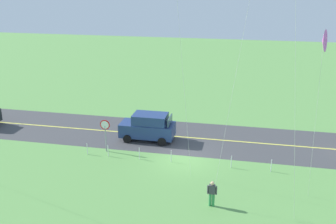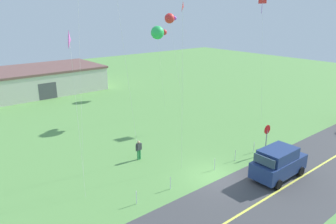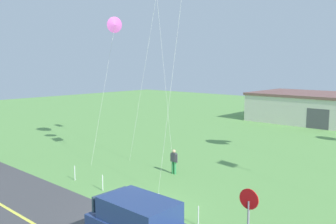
# 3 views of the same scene
# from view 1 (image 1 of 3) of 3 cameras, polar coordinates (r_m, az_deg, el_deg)

# --- Properties ---
(ground_plane) EXTENTS (120.00, 120.00, 0.10)m
(ground_plane) POSITION_cam_1_polar(r_m,az_deg,el_deg) (28.04, 2.32, -7.16)
(ground_plane) COLOR #60994C
(asphalt_road) EXTENTS (120.00, 7.00, 0.00)m
(asphalt_road) POSITION_cam_1_polar(r_m,az_deg,el_deg) (31.61, 3.52, -3.89)
(asphalt_road) COLOR #424244
(asphalt_road) RESTS_ON ground
(road_centre_stripe) EXTENTS (120.00, 0.16, 0.00)m
(road_centre_stripe) POSITION_cam_1_polar(r_m,az_deg,el_deg) (31.61, 3.52, -3.88)
(road_centre_stripe) COLOR #E5E04C
(road_centre_stripe) RESTS_ON asphalt_road
(car_suv_foreground) EXTENTS (4.40, 2.12, 2.24)m
(car_suv_foreground) POSITION_cam_1_polar(r_m,az_deg,el_deg) (30.77, -3.00, -2.22)
(car_suv_foreground) COLOR navy
(car_suv_foreground) RESTS_ON ground
(stop_sign) EXTENTS (0.76, 0.08, 2.56)m
(stop_sign) POSITION_cam_1_polar(r_m,az_deg,el_deg) (28.84, -9.47, -2.61)
(stop_sign) COLOR gray
(stop_sign) RESTS_ON ground
(person_adult_near) EXTENTS (0.58, 0.22, 1.60)m
(person_adult_near) POSITION_cam_1_polar(r_m,az_deg,el_deg) (22.37, 6.66, -12.03)
(person_adult_near) COLOR #338C4C
(person_adult_near) RESTS_ON ground
(kite_orange_near) EXTENTS (0.97, 2.39, 10.23)m
(kite_orange_near) POSITION_cam_1_polar(r_m,az_deg,el_deg) (20.09, 22.45, 9.81)
(kite_orange_near) COLOR silver
(kite_orange_near) RESTS_ON ground
(fence_post_0) EXTENTS (0.05, 0.05, 0.90)m
(fence_post_0) POSITION_cam_1_polar(r_m,az_deg,el_deg) (27.00, 15.32, -7.81)
(fence_post_0) COLOR silver
(fence_post_0) RESTS_ON ground
(fence_post_1) EXTENTS (0.05, 0.05, 0.90)m
(fence_post_1) POSITION_cam_1_polar(r_m,az_deg,el_deg) (26.91, 9.54, -7.44)
(fence_post_1) COLOR silver
(fence_post_1) RESTS_ON ground
(fence_post_2) EXTENTS (0.05, 0.05, 0.90)m
(fence_post_2) POSITION_cam_1_polar(r_m,az_deg,el_deg) (27.32, 0.48, -6.73)
(fence_post_2) COLOR silver
(fence_post_2) RESTS_ON ground
(fence_post_3) EXTENTS (0.05, 0.05, 0.90)m
(fence_post_3) POSITION_cam_1_polar(r_m,az_deg,el_deg) (27.83, -4.35, -6.27)
(fence_post_3) COLOR silver
(fence_post_3) RESTS_ON ground
(fence_post_4) EXTENTS (0.05, 0.05, 0.90)m
(fence_post_4) POSITION_cam_1_polar(r_m,az_deg,el_deg) (28.54, -9.04, -5.79)
(fence_post_4) COLOR silver
(fence_post_4) RESTS_ON ground
(fence_post_5) EXTENTS (0.05, 0.05, 0.90)m
(fence_post_5) POSITION_cam_1_polar(r_m,az_deg,el_deg) (29.14, -12.10, -5.45)
(fence_post_5) COLOR silver
(fence_post_5) RESTS_ON ground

